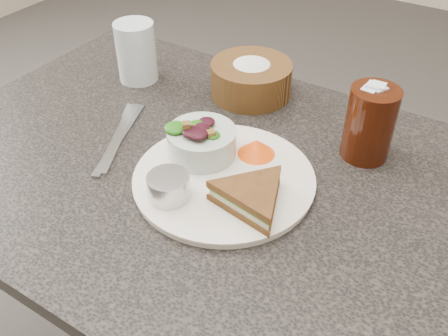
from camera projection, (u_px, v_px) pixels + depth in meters
dining_table at (204, 295)px, 1.10m from camera, size 1.00×0.70×0.75m
dinner_plate at (224, 179)px, 0.81m from camera, size 0.29×0.29×0.01m
sandwich at (252, 197)px, 0.74m from camera, size 0.16×0.16×0.04m
salad_bowl at (202, 138)px, 0.83m from camera, size 0.12×0.12×0.07m
dressing_ramekin at (169, 187)px, 0.76m from camera, size 0.08×0.08×0.04m
orange_wedge at (256, 147)px, 0.85m from camera, size 0.09×0.09×0.03m
fork at (117, 140)px, 0.90m from camera, size 0.10×0.18×0.01m
knife at (120, 138)px, 0.91m from camera, size 0.09×0.22×0.00m
bread_basket at (251, 74)px, 1.01m from camera, size 0.22×0.22×0.09m
cola_glass at (370, 121)px, 0.83m from camera, size 0.10×0.10×0.14m
water_glass at (136, 52)px, 1.05m from camera, size 0.11×0.11×0.13m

